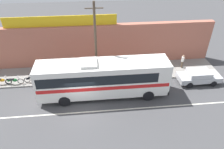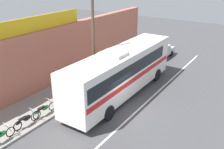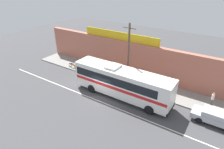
# 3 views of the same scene
# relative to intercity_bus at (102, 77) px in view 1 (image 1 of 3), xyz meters

# --- Properties ---
(ground_plane) EXTENTS (70.00, 70.00, 0.00)m
(ground_plane) POSITION_rel_intercity_bus_xyz_m (-1.99, -1.41, -2.07)
(ground_plane) COLOR #444447
(sidewalk_slab) EXTENTS (30.00, 3.60, 0.14)m
(sidewalk_slab) POSITION_rel_intercity_bus_xyz_m (-1.99, 3.79, -2.00)
(sidewalk_slab) COLOR gray
(sidewalk_slab) RESTS_ON ground_plane
(storefront_facade) EXTENTS (30.00, 0.70, 4.80)m
(storefront_facade) POSITION_rel_intercity_bus_xyz_m (-1.99, 5.94, 0.33)
(storefront_facade) COLOR #B26651
(storefront_facade) RESTS_ON ground_plane
(storefront_billboard) EXTENTS (11.78, 0.12, 1.10)m
(storefront_billboard) POSITION_rel_intercity_bus_xyz_m (-3.89, 5.94, 3.28)
(storefront_billboard) COLOR gold
(storefront_billboard) RESTS_ON storefront_facade
(road_center_stripe) EXTENTS (30.00, 0.14, 0.01)m
(road_center_stripe) POSITION_rel_intercity_bus_xyz_m (-1.99, -2.21, -2.06)
(road_center_stripe) COLOR silver
(road_center_stripe) RESTS_ON ground_plane
(intercity_bus) EXTENTS (11.93, 2.60, 3.78)m
(intercity_bus) POSITION_rel_intercity_bus_xyz_m (0.00, 0.00, 0.00)
(intercity_bus) COLOR white
(intercity_bus) RESTS_ON ground_plane
(parked_car) EXTENTS (4.31, 1.87, 1.37)m
(parked_car) POSITION_rel_intercity_bus_xyz_m (9.98, 1.08, -1.33)
(parked_car) COLOR #B7BABF
(parked_car) RESTS_ON ground_plane
(utility_pole) EXTENTS (1.60, 0.22, 8.13)m
(utility_pole) POSITION_rel_intercity_bus_xyz_m (-0.41, 2.26, 2.28)
(utility_pole) COLOR brown
(utility_pole) RESTS_ON sidewalk_slab
(motorcycle_purple) EXTENTS (1.95, 0.56, 0.94)m
(motorcycle_purple) POSITION_rel_intercity_bus_xyz_m (-5.49, 2.59, -1.50)
(motorcycle_purple) COLOR black
(motorcycle_purple) RESTS_ON sidewalk_slab
(motorcycle_red) EXTENTS (1.84, 0.56, 0.94)m
(motorcycle_red) POSITION_rel_intercity_bus_xyz_m (-8.85, 2.45, -1.50)
(motorcycle_red) COLOR black
(motorcycle_red) RESTS_ON sidewalk_slab
(motorcycle_blue) EXTENTS (1.92, 0.56, 0.94)m
(motorcycle_blue) POSITION_rel_intercity_bus_xyz_m (-6.98, 2.59, -1.50)
(motorcycle_blue) COLOR black
(motorcycle_blue) RESTS_ON sidewalk_slab
(motorcycle_black) EXTENTS (1.93, 0.56, 0.94)m
(motorcycle_black) POSITION_rel_intercity_bus_xyz_m (-10.11, 2.56, -1.50)
(motorcycle_black) COLOR black
(motorcycle_black) RESTS_ON sidewalk_slab
(pedestrian_far_right) EXTENTS (0.30, 0.48, 1.60)m
(pedestrian_far_right) POSITION_rel_intercity_bus_xyz_m (9.30, 3.86, -1.00)
(pedestrian_far_right) COLOR brown
(pedestrian_far_right) RESTS_ON sidewalk_slab
(pedestrian_by_curb) EXTENTS (0.30, 0.48, 1.71)m
(pedestrian_by_curb) POSITION_rel_intercity_bus_xyz_m (3.28, 3.58, -0.93)
(pedestrian_by_curb) COLOR navy
(pedestrian_by_curb) RESTS_ON sidewalk_slab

